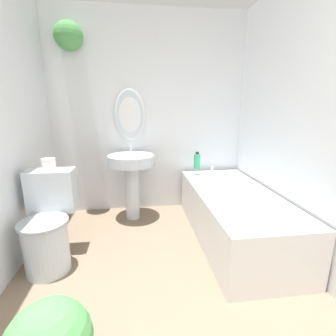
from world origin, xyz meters
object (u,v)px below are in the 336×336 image
object	(u,v)px
pedestal_sink	(131,171)
toilet_paper_roll	(49,164)
bathtub	(233,214)
shampoo_bottle	(197,161)
toilet	(49,225)

from	to	relation	value
pedestal_sink	toilet_paper_roll	bearing A→B (deg)	-137.38
bathtub	shampoo_bottle	world-z (taller)	shampoo_bottle
bathtub	toilet_paper_roll	bearing A→B (deg)	-178.75
pedestal_sink	shampoo_bottle	world-z (taller)	pedestal_sink
shampoo_bottle	toilet_paper_roll	bearing A→B (deg)	-154.44
bathtub	toilet_paper_roll	xyz separation A→B (m)	(-1.69, -0.04, 0.57)
shampoo_bottle	toilet_paper_roll	distance (m)	1.64
toilet	toilet_paper_roll	bearing A→B (deg)	90.00
bathtub	shampoo_bottle	xyz separation A→B (m)	(-0.22, 0.67, 0.40)
shampoo_bottle	toilet_paper_roll	size ratio (longest dim) A/B	1.86
shampoo_bottle	pedestal_sink	bearing A→B (deg)	-174.18
toilet	pedestal_sink	world-z (taller)	pedestal_sink
toilet	bathtub	bearing A→B (deg)	7.15
toilet	toilet_paper_roll	xyz separation A→B (m)	(0.00, 0.18, 0.48)
shampoo_bottle	toilet_paper_roll	world-z (taller)	toilet_paper_roll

